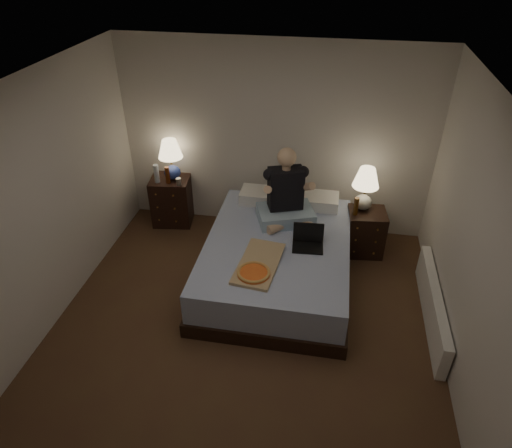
% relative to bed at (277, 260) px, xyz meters
% --- Properties ---
extents(floor, '(4.00, 4.50, 0.00)m').
position_rel_bed_xyz_m(floor, '(-0.22, -1.05, -0.27)').
color(floor, brown).
rests_on(floor, ground).
extents(ceiling, '(4.00, 4.50, 0.00)m').
position_rel_bed_xyz_m(ceiling, '(-0.22, -1.05, 2.23)').
color(ceiling, white).
rests_on(ceiling, ground).
extents(wall_back, '(4.00, 0.00, 2.50)m').
position_rel_bed_xyz_m(wall_back, '(-0.22, 1.20, 0.98)').
color(wall_back, beige).
rests_on(wall_back, ground).
extents(wall_left, '(0.00, 4.50, 2.50)m').
position_rel_bed_xyz_m(wall_left, '(-2.22, -1.05, 0.98)').
color(wall_left, beige).
rests_on(wall_left, ground).
extents(wall_right, '(0.00, 4.50, 2.50)m').
position_rel_bed_xyz_m(wall_right, '(1.78, -1.05, 0.98)').
color(wall_right, beige).
rests_on(wall_right, ground).
extents(bed, '(1.62, 2.16, 0.54)m').
position_rel_bed_xyz_m(bed, '(0.00, 0.00, 0.00)').
color(bed, '#566FAD').
rests_on(bed, floor).
extents(nightstand_left, '(0.58, 0.53, 0.67)m').
position_rel_bed_xyz_m(nightstand_left, '(-1.62, 1.00, 0.07)').
color(nightstand_left, black).
rests_on(nightstand_left, floor).
extents(nightstand_right, '(0.49, 0.45, 0.59)m').
position_rel_bed_xyz_m(nightstand_right, '(1.02, 0.74, 0.03)').
color(nightstand_right, black).
rests_on(nightstand_right, floor).
extents(lamp_left, '(0.35, 0.35, 0.56)m').
position_rel_bed_xyz_m(lamp_left, '(-1.57, 1.00, 0.69)').
color(lamp_left, navy).
rests_on(lamp_left, nightstand_left).
extents(lamp_right, '(0.39, 0.39, 0.56)m').
position_rel_bed_xyz_m(lamp_right, '(0.95, 0.81, 0.60)').
color(lamp_right, gray).
rests_on(lamp_right, nightstand_right).
extents(water_bottle, '(0.07, 0.07, 0.25)m').
position_rel_bed_xyz_m(water_bottle, '(-1.74, 0.88, 0.53)').
color(water_bottle, silver).
rests_on(water_bottle, nightstand_left).
extents(soda_can, '(0.07, 0.07, 0.10)m').
position_rel_bed_xyz_m(soda_can, '(-1.43, 0.85, 0.46)').
color(soda_can, '#B1B1AC').
rests_on(soda_can, nightstand_left).
extents(beer_bottle_left, '(0.06, 0.06, 0.23)m').
position_rel_bed_xyz_m(beer_bottle_left, '(-1.59, 0.88, 0.52)').
color(beer_bottle_left, '#5B270D').
rests_on(beer_bottle_left, nightstand_left).
extents(beer_bottle_right, '(0.06, 0.06, 0.23)m').
position_rel_bed_xyz_m(beer_bottle_right, '(0.86, 0.66, 0.44)').
color(beer_bottle_right, '#502D0B').
rests_on(beer_bottle_right, nightstand_right).
extents(person, '(0.80, 0.71, 0.93)m').
position_rel_bed_xyz_m(person, '(0.03, 0.45, 0.73)').
color(person, black).
rests_on(person, bed).
extents(laptop, '(0.36, 0.30, 0.24)m').
position_rel_bed_xyz_m(laptop, '(0.35, -0.06, 0.39)').
color(laptop, black).
rests_on(laptop, bed).
extents(pizza_box, '(0.49, 0.80, 0.08)m').
position_rel_bed_xyz_m(pizza_box, '(-0.16, -0.65, 0.31)').
color(pizza_box, tan).
rests_on(pizza_box, bed).
extents(radiator, '(0.10, 1.60, 0.40)m').
position_rel_bed_xyz_m(radiator, '(1.71, -0.39, -0.07)').
color(radiator, white).
rests_on(radiator, floor).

